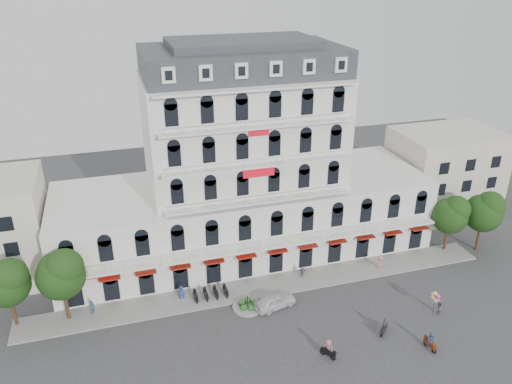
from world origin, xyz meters
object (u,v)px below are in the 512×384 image
(rider_northeast, at_px, (384,326))
(balloon_vendor, at_px, (437,303))
(rider_east, at_px, (431,341))
(rider_center, at_px, (328,348))
(parked_car, at_px, (275,301))

(rider_northeast, relative_size, balloon_vendor, 0.79)
(rider_northeast, bearing_deg, rider_east, 91.61)
(rider_northeast, relative_size, rider_center, 0.97)
(parked_car, height_order, rider_northeast, rider_northeast)
(rider_center, relative_size, balloon_vendor, 0.81)
(rider_center, bearing_deg, balloon_vendor, 66.82)
(rider_east, relative_size, rider_center, 0.97)
(rider_east, relative_size, rider_northeast, 0.99)
(parked_car, height_order, rider_east, rider_east)
(balloon_vendor, bearing_deg, rider_center, -169.09)
(parked_car, bearing_deg, rider_northeast, -141.91)
(rider_east, bearing_deg, rider_center, 72.57)
(balloon_vendor, bearing_deg, rider_east, -130.28)
(rider_east, xyz_separation_m, balloon_vendor, (3.69, 4.36, 0.37))
(rider_east, distance_m, rider_center, 9.83)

